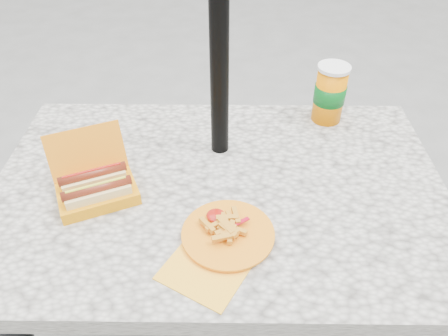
{
  "coord_description": "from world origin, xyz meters",
  "views": [
    {
      "loc": [
        0.02,
        -0.86,
        1.53
      ],
      "look_at": [
        0.01,
        0.01,
        0.8
      ],
      "focal_mm": 35.0,
      "sensor_mm": 36.0,
      "label": 1
    }
  ],
  "objects_px": {
    "umbrella_pole": "(219,33)",
    "soda_cup": "(330,93)",
    "fries_plate": "(226,235)",
    "hotdog_box": "(96,187)"
  },
  "relations": [
    {
      "from": "umbrella_pole",
      "to": "soda_cup",
      "type": "xyz_separation_m",
      "value": [
        0.34,
        0.16,
        -0.26
      ]
    },
    {
      "from": "umbrella_pole",
      "to": "hotdog_box",
      "type": "relative_size",
      "value": 8.89
    },
    {
      "from": "fries_plate",
      "to": "soda_cup",
      "type": "xyz_separation_m",
      "value": [
        0.31,
        0.51,
        0.08
      ]
    },
    {
      "from": "hotdog_box",
      "to": "soda_cup",
      "type": "distance_m",
      "value": 0.74
    },
    {
      "from": "hotdog_box",
      "to": "soda_cup",
      "type": "xyz_separation_m",
      "value": [
        0.64,
        0.37,
        0.06
      ]
    },
    {
      "from": "umbrella_pole",
      "to": "fries_plate",
      "type": "xyz_separation_m",
      "value": [
        0.02,
        -0.35,
        -0.34
      ]
    },
    {
      "from": "umbrella_pole",
      "to": "fries_plate",
      "type": "distance_m",
      "value": 0.48
    },
    {
      "from": "hotdog_box",
      "to": "fries_plate",
      "type": "distance_m",
      "value": 0.36
    },
    {
      "from": "umbrella_pole",
      "to": "fries_plate",
      "type": "relative_size",
      "value": 7.06
    },
    {
      "from": "umbrella_pole",
      "to": "soda_cup",
      "type": "height_order",
      "value": "umbrella_pole"
    }
  ]
}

